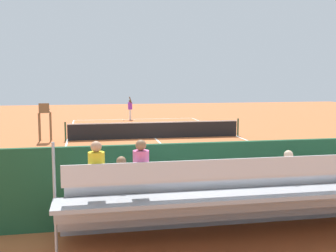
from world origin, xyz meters
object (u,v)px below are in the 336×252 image
object	(u,v)px
equipment_bag	(296,200)
tennis_ball_near	(102,124)
bleacher_stand	(264,197)
tennis_ball_far	(129,125)
tennis_player	(130,107)
tennis_net	(155,130)
umpire_chair	(45,118)
tennis_racket	(123,120)

from	to	relation	value
equipment_bag	tennis_ball_near	distance (m)	21.84
bleacher_stand	equipment_bag	size ratio (longest dim) A/B	10.07
bleacher_stand	tennis_ball_far	bearing A→B (deg)	-87.87
tennis_player	tennis_ball_near	distance (m)	3.87
tennis_net	umpire_chair	distance (m)	6.25
equipment_bag	tennis_player	distance (m)	24.31
tennis_net	tennis_ball_far	bearing A→B (deg)	-83.00
equipment_bag	tennis_racket	bearing A→B (deg)	-83.22
tennis_player	tennis_ball_near	bearing A→B (deg)	49.72
tennis_net	equipment_bag	world-z (taller)	tennis_net
tennis_net	bleacher_stand	distance (m)	15.37
tennis_racket	tennis_ball_far	size ratio (longest dim) A/B	8.76
equipment_bag	tennis_player	xyz separation A→B (m)	(2.22, -24.20, 0.84)
bleacher_stand	umpire_chair	size ratio (longest dim) A/B	4.23
umpire_chair	tennis_ball_far	distance (m)	8.76
equipment_bag	tennis_racket	xyz separation A→B (m)	(2.84, -23.86, -0.16)
tennis_ball_near	tennis_ball_far	distance (m)	2.23
tennis_player	tennis_net	bearing A→B (deg)	91.99
tennis_player	umpire_chair	bearing A→B (deg)	61.53
equipment_bag	tennis_player	world-z (taller)	tennis_player
equipment_bag	tennis_racket	world-z (taller)	equipment_bag
equipment_bag	tennis_player	size ratio (longest dim) A/B	0.47
bleacher_stand	tennis_racket	bearing A→B (deg)	-87.82
umpire_chair	tennis_net	bearing A→B (deg)	179.49
tennis_ball_far	equipment_bag	bearing A→B (deg)	97.55
bleacher_stand	equipment_bag	world-z (taller)	bleacher_stand
umpire_chair	tennis_racket	world-z (taller)	umpire_chair
tennis_ball_near	tennis_player	bearing A→B (deg)	-130.28
tennis_player	tennis_ball_near	world-z (taller)	tennis_player
tennis_ball_near	tennis_ball_far	bearing A→B (deg)	151.09
umpire_chair	equipment_bag	distance (m)	15.72
equipment_bag	tennis_racket	size ratio (longest dim) A/B	1.56
tennis_ball_near	tennis_net	bearing A→B (deg)	109.39
tennis_net	tennis_racket	xyz separation A→B (m)	(1.00, -10.46, -0.49)
equipment_bag	tennis_ball_far	size ratio (longest dim) A/B	13.64
bleacher_stand	tennis_player	world-z (taller)	bleacher_stand
umpire_chair	tennis_ball_far	bearing A→B (deg)	-128.21
bleacher_stand	umpire_chair	distance (m)	16.62
bleacher_stand	tennis_ball_far	distance (m)	22.26
equipment_bag	tennis_net	bearing A→B (deg)	-82.17
umpire_chair	tennis_player	xyz separation A→B (m)	(-5.82, -10.74, -0.30)
umpire_chair	tennis_ball_near	size ratio (longest dim) A/B	32.42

